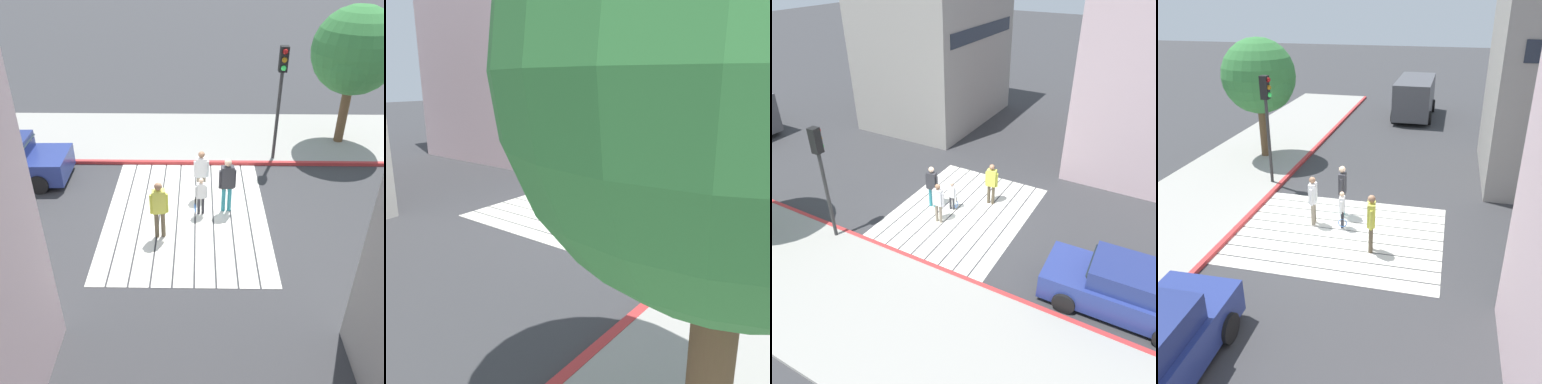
# 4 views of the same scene
# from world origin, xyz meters

# --- Properties ---
(ground_plane) EXTENTS (120.00, 120.00, 0.00)m
(ground_plane) POSITION_xyz_m (0.00, 0.00, 0.00)
(ground_plane) COLOR #38383A
(crosswalk_stripes) EXTENTS (6.40, 4.90, 0.01)m
(crosswalk_stripes) POSITION_xyz_m (0.00, 0.00, 0.01)
(crosswalk_stripes) COLOR silver
(crosswalk_stripes) RESTS_ON ground
(sidewalk_west) EXTENTS (4.80, 40.00, 0.12)m
(sidewalk_west) POSITION_xyz_m (-5.60, 0.00, 0.06)
(sidewalk_west) COLOR #9E9B93
(sidewalk_west) RESTS_ON ground
(curb_painted) EXTENTS (0.16, 40.00, 0.13)m
(curb_painted) POSITION_xyz_m (-3.25, 0.00, 0.07)
(curb_painted) COLOR #BC3333
(curb_painted) RESTS_ON ground
(building_far_north) EXTENTS (8.00, 6.04, 9.56)m
(building_far_north) POSITION_xyz_m (8.50, 6.48, 4.78)
(building_far_north) COLOR gray
(building_far_north) RESTS_ON ground
(car_parked_near_curb) EXTENTS (2.07, 4.35, 1.57)m
(car_parked_near_curb) POSITION_xyz_m (-2.00, -6.30, 0.73)
(car_parked_near_curb) COLOR navy
(car_parked_near_curb) RESTS_ON ground
(traffic_light_corner) EXTENTS (0.39, 0.28, 4.24)m
(traffic_light_corner) POSITION_xyz_m (-3.58, 3.19, 3.04)
(traffic_light_corner) COLOR #2D2D2D
(traffic_light_corner) RESTS_ON ground
(pedestrian_adult_lead) EXTENTS (0.23, 0.49, 1.67)m
(pedestrian_adult_lead) POSITION_xyz_m (-0.98, 0.46, 0.97)
(pedestrian_adult_lead) COLOR gray
(pedestrian_adult_lead) RESTS_ON ground
(pedestrian_adult_trailing) EXTENTS (0.29, 0.52, 1.79)m
(pedestrian_adult_trailing) POSITION_xyz_m (1.13, -0.72, 1.04)
(pedestrian_adult_trailing) COLOR brown
(pedestrian_adult_trailing) RESTS_ON ground
(pedestrian_adult_side) EXTENTS (0.27, 0.52, 1.81)m
(pedestrian_adult_side) POSITION_xyz_m (-0.21, 1.24, 1.05)
(pedestrian_adult_side) COLOR teal
(pedestrian_adult_side) RESTS_ON ground
(pedestrian_child_with_racket) EXTENTS (0.29, 0.40, 1.26)m
(pedestrian_child_with_racket) POSITION_xyz_m (-0.01, 0.44, 0.71)
(pedestrian_child_with_racket) COLOR #333338
(pedestrian_child_with_racket) RESTS_ON ground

